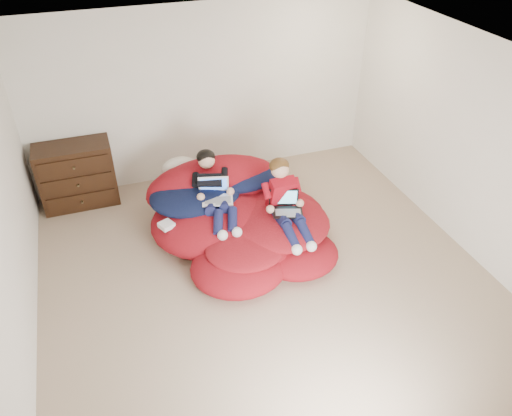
% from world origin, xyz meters
% --- Properties ---
extents(room_shell, '(5.10, 5.10, 2.77)m').
position_xyz_m(room_shell, '(0.00, 0.00, 0.22)').
color(room_shell, tan).
rests_on(room_shell, ground).
extents(dresser, '(0.99, 0.56, 0.89)m').
position_xyz_m(dresser, '(-1.90, 2.24, 0.45)').
color(dresser, black).
rests_on(dresser, ground).
extents(beanbag_pile, '(2.22, 2.27, 0.87)m').
position_xyz_m(beanbag_pile, '(-0.07, 0.81, 0.28)').
color(beanbag_pile, '#A6121D').
rests_on(beanbag_pile, ground).
extents(cream_pillow, '(0.47, 0.30, 0.30)m').
position_xyz_m(cream_pillow, '(-0.59, 1.66, 0.62)').
color(cream_pillow, beige).
rests_on(cream_pillow, beanbag_pile).
extents(older_boy, '(0.42, 1.17, 0.65)m').
position_xyz_m(older_boy, '(-0.30, 1.00, 0.66)').
color(older_boy, black).
rests_on(older_boy, beanbag_pile).
extents(younger_boy, '(0.33, 1.00, 0.78)m').
position_xyz_m(younger_boy, '(0.44, 0.47, 0.66)').
color(younger_boy, '#AA0F1C').
rests_on(younger_boy, beanbag_pile).
extents(laptop_white, '(0.42, 0.43, 0.26)m').
position_xyz_m(laptop_white, '(-0.30, 0.90, 0.63)').
color(laptop_white, white).
rests_on(laptop_white, older_boy).
extents(laptop_black, '(0.41, 0.39, 0.26)m').
position_xyz_m(laptop_black, '(0.44, 0.45, 0.57)').
color(laptop_black, black).
rests_on(laptop_black, younger_boy).
extents(power_adapter, '(0.21, 0.21, 0.06)m').
position_xyz_m(power_adapter, '(-0.96, 0.74, 0.42)').
color(power_adapter, white).
rests_on(power_adapter, beanbag_pile).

